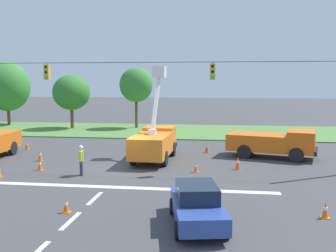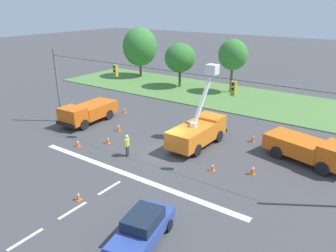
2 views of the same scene
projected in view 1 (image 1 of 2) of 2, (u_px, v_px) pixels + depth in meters
The scene contains 19 objects.
ground_plane at pixel (127, 168), 24.82m from camera, with size 200.00×200.00×0.00m, color #424244.
grass_verge at pixel (166, 131), 42.53m from camera, with size 56.00×12.00×0.10m, color #517F3D.
lane_markings at pixel (98, 195), 18.96m from camera, with size 17.60×15.25×0.01m.
signal_gantry at pixel (127, 101), 24.32m from camera, with size 26.20×0.33×7.20m.
tree_far_west at pixel (7, 87), 47.59m from camera, with size 5.33×5.44×7.73m.
tree_west at pixel (71, 92), 44.22m from camera, with size 4.14×4.42×6.15m.
tree_centre at pixel (136, 85), 44.50m from camera, with size 3.79×3.46×6.96m.
utility_truck_bucket_lift at pixel (154, 141), 27.14m from camera, with size 2.53×6.31×6.51m.
utility_truck_support_far at pixel (273, 142), 28.03m from camera, with size 6.57×3.90×2.01m.
sedan_blue at pixel (197, 205), 15.03m from camera, with size 2.55×4.56×1.56m.
road_worker at pixel (81, 158), 22.80m from camera, with size 0.35×0.63×1.77m.
traffic_cone_foreground_left at pixel (27, 145), 31.65m from camera, with size 0.36×0.36×0.65m.
traffic_cone_mid_left at pixel (66, 205), 16.43m from camera, with size 0.36×0.36×0.65m.
traffic_cone_near_bucket at pixel (325, 210), 15.77m from camera, with size 0.36×0.36×0.68m.
traffic_cone_lane_edge_a at pixel (238, 163), 24.38m from camera, with size 0.36×0.36×0.82m.
traffic_cone_lane_edge_b at pixel (207, 147), 30.04m from camera, with size 0.36×0.36×0.83m.
traffic_cone_far_left at pixel (40, 155), 26.93m from camera, with size 0.36×0.36×0.79m.
traffic_cone_far_right at pixel (40, 165), 24.11m from camera, with size 0.36×0.36×0.73m.
traffic_cone_centre_line at pixel (196, 167), 23.64m from camera, with size 0.36×0.36×0.65m.
Camera 1 is at (5.82, -23.77, 5.53)m, focal length 42.00 mm.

